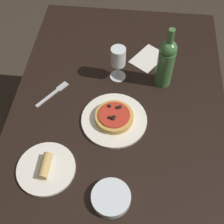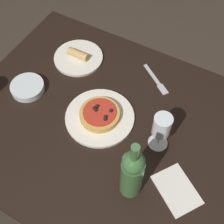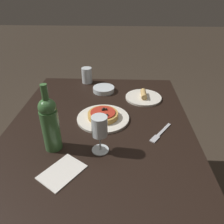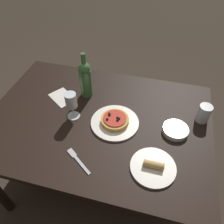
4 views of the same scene
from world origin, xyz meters
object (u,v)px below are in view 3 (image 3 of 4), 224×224
at_px(dining_table, 100,144).
at_px(wine_glass, 100,128).
at_px(pizza, 103,115).
at_px(fork, 160,134).
at_px(side_bowl, 104,89).
at_px(wine_bottle, 50,123).
at_px(water_cup, 87,75).
at_px(side_plate, 143,97).
at_px(dinner_plate, 103,118).

bearing_deg(dining_table, wine_glass, -172.39).
height_order(pizza, fork, pizza).
relative_size(dining_table, pizza, 8.20).
bearing_deg(dining_table, side_bowl, 1.52).
bearing_deg(wine_bottle, dining_table, -54.68).
bearing_deg(water_cup, wine_bottle, 176.40).
bearing_deg(side_plate, pizza, 136.92).
distance_m(pizza, wine_bottle, 0.32).
distance_m(dining_table, wine_glass, 0.25).
height_order(pizza, water_cup, water_cup).
distance_m(water_cup, side_bowl, 0.19).
height_order(dining_table, water_cup, water_cup).
distance_m(dinner_plate, pizza, 0.02).
bearing_deg(water_cup, fork, -144.10).
distance_m(dining_table, dinner_plate, 0.14).
relative_size(pizza, wine_bottle, 0.53).
height_order(pizza, wine_glass, wine_glass).
xyz_separation_m(dining_table, fork, (-0.01, -0.29, 0.09)).
bearing_deg(pizza, dining_table, 173.90).
xyz_separation_m(wine_glass, wine_bottle, (0.01, 0.20, 0.01)).
bearing_deg(dinner_plate, side_plate, -43.11).
height_order(wine_glass, side_bowl, wine_glass).
distance_m(wine_glass, water_cup, 0.74).
distance_m(water_cup, side_plate, 0.44).
bearing_deg(wine_glass, water_cup, 12.41).
bearing_deg(side_bowl, water_cup, 42.36).
bearing_deg(dinner_plate, wine_glass, -178.15).
xyz_separation_m(water_cup, side_plate, (-0.23, -0.38, -0.04)).
xyz_separation_m(wine_bottle, water_cup, (0.70, -0.04, -0.07)).
height_order(wine_bottle, water_cup, wine_bottle).
xyz_separation_m(wine_glass, water_cup, (0.72, 0.16, -0.06)).
height_order(pizza, side_plate, pizza).
relative_size(wine_glass, side_bowl, 1.22).
bearing_deg(water_cup, side_bowl, -137.64).
height_order(wine_glass, water_cup, wine_glass).
xyz_separation_m(dinner_plate, water_cup, (0.47, 0.15, 0.05)).
height_order(pizza, side_bowl, pizza).
bearing_deg(dinner_plate, wine_bottle, 140.19).
xyz_separation_m(water_cup, side_bowl, (-0.14, -0.13, -0.04)).
distance_m(wine_bottle, fork, 0.50).
height_order(dining_table, wine_glass, wine_glass).
bearing_deg(dining_table, dinner_plate, -6.07).
distance_m(wine_bottle, side_plate, 0.65).
relative_size(pizza, wine_glass, 0.93).
bearing_deg(pizza, wine_glass, -178.16).
height_order(wine_glass, side_plate, wine_glass).
height_order(side_bowl, fork, side_bowl).
distance_m(wine_bottle, water_cup, 0.71).
relative_size(wine_bottle, side_bowl, 2.14).
bearing_deg(side_plate, wine_bottle, 138.46).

